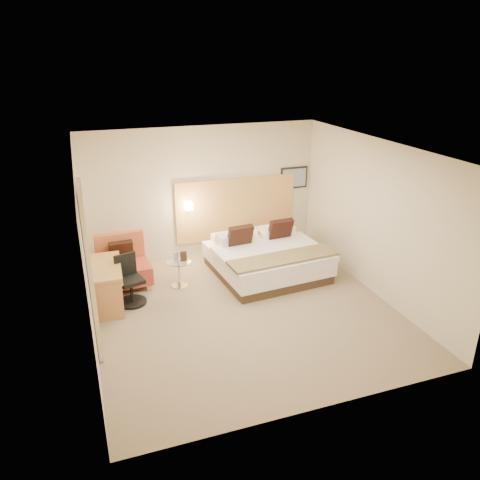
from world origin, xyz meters
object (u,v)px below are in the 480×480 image
object	(u,v)px
desk_chair	(130,284)
side_table	(179,272)
lounge_chair	(124,266)
bed	(266,258)
desk	(106,274)

from	to	relation	value
desk_chair	side_table	bearing A→B (deg)	19.80
lounge_chair	desk_chair	world-z (taller)	lounge_chair
bed	desk	size ratio (longest dim) A/B	1.80
lounge_chair	desk	distance (m)	0.77
lounge_chair	desk_chair	bearing A→B (deg)	-87.92
desk	desk_chair	bearing A→B (deg)	-9.60
lounge_chair	desk	world-z (taller)	lounge_chair
bed	desk	bearing A→B (deg)	-175.24
lounge_chair	bed	bearing A→B (deg)	-8.80
bed	desk	world-z (taller)	bed
side_table	bed	bearing A→B (deg)	-0.69
desk_chair	lounge_chair	bearing A→B (deg)	92.08
side_table	desk	xyz separation A→B (m)	(-1.28, -0.27, 0.30)
bed	desk_chair	size ratio (longest dim) A/B	2.50
lounge_chair	desk_chair	xyz separation A→B (m)	(0.03, -0.72, -0.02)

